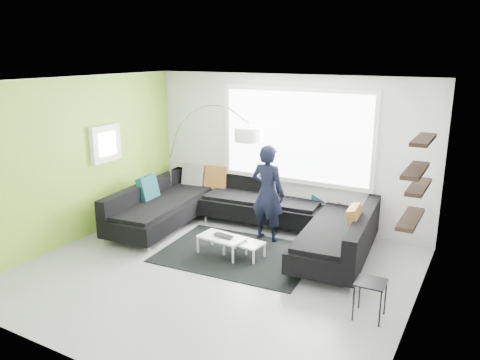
{
  "coord_description": "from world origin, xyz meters",
  "views": [
    {
      "loc": [
        3.43,
        -5.4,
        3.19
      ],
      "look_at": [
        -0.1,
        0.9,
        1.2
      ],
      "focal_mm": 35.0,
      "sensor_mm": 36.0,
      "label": 1
    }
  ],
  "objects_px": {
    "coffee_table": "(233,247)",
    "laptop": "(222,237)",
    "sectional_sofa": "(245,216)",
    "person": "(268,193)",
    "side_table": "(370,300)",
    "arc_lamp": "(170,158)"
  },
  "relations": [
    {
      "from": "side_table",
      "to": "person",
      "type": "relative_size",
      "value": 0.29
    },
    {
      "from": "coffee_table",
      "to": "arc_lamp",
      "type": "height_order",
      "value": "arc_lamp"
    },
    {
      "from": "coffee_table",
      "to": "laptop",
      "type": "height_order",
      "value": "laptop"
    },
    {
      "from": "sectional_sofa",
      "to": "arc_lamp",
      "type": "height_order",
      "value": "arc_lamp"
    },
    {
      "from": "side_table",
      "to": "person",
      "type": "distance_m",
      "value": 2.8
    },
    {
      "from": "sectional_sofa",
      "to": "laptop",
      "type": "relative_size",
      "value": 11.98
    },
    {
      "from": "coffee_table",
      "to": "person",
      "type": "xyz_separation_m",
      "value": [
        0.18,
        0.88,
        0.69
      ]
    },
    {
      "from": "arc_lamp",
      "to": "laptop",
      "type": "relative_size",
      "value": 5.99
    },
    {
      "from": "sectional_sofa",
      "to": "person",
      "type": "height_order",
      "value": "person"
    },
    {
      "from": "coffee_table",
      "to": "person",
      "type": "distance_m",
      "value": 1.13
    },
    {
      "from": "coffee_table",
      "to": "laptop",
      "type": "distance_m",
      "value": 0.25
    },
    {
      "from": "coffee_table",
      "to": "sectional_sofa",
      "type": "bearing_deg",
      "value": 108.71
    },
    {
      "from": "side_table",
      "to": "person",
      "type": "bearing_deg",
      "value": 143.38
    },
    {
      "from": "laptop",
      "to": "arc_lamp",
      "type": "bearing_deg",
      "value": 152.58
    },
    {
      "from": "coffee_table",
      "to": "person",
      "type": "bearing_deg",
      "value": 83.24
    },
    {
      "from": "sectional_sofa",
      "to": "coffee_table",
      "type": "distance_m",
      "value": 0.81
    },
    {
      "from": "sectional_sofa",
      "to": "person",
      "type": "relative_size",
      "value": 2.68
    },
    {
      "from": "sectional_sofa",
      "to": "arc_lamp",
      "type": "relative_size",
      "value": 2.0
    },
    {
      "from": "laptop",
      "to": "coffee_table",
      "type": "bearing_deg",
      "value": 36.37
    },
    {
      "from": "sectional_sofa",
      "to": "side_table",
      "type": "xyz_separation_m",
      "value": [
        2.56,
        -1.5,
        -0.17
      ]
    },
    {
      "from": "coffee_table",
      "to": "arc_lamp",
      "type": "xyz_separation_m",
      "value": [
        -2.19,
        1.27,
        0.98
      ]
    },
    {
      "from": "side_table",
      "to": "person",
      "type": "height_order",
      "value": "person"
    }
  ]
}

